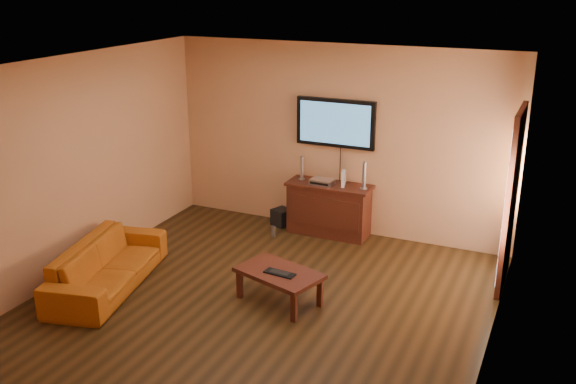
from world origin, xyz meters
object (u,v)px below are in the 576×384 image
Objects in this scene: av_receiver at (322,182)px; speaker_right at (364,177)px; speaker_left at (302,169)px; media_console at (329,209)px; subwoofer at (282,217)px; keyboard at (280,273)px; sofa at (107,258)px; game_console at (344,178)px; television at (335,123)px; coffee_table at (279,275)px; bottle at (273,232)px.

speaker_right is at bearing 5.67° from av_receiver.
speaker_left is 0.95m from speaker_right.
subwoofer is (-0.76, 0.03, -0.26)m from media_console.
speaker_left is 2.40m from keyboard.
sofa is 2.89m from subwoofer.
sofa is 5.92× the size of av_receiver.
speaker_left reaches higher than game_console.
sofa is at bearing -168.14° from keyboard.
media_console is at bearing 166.69° from game_console.
media_console is 0.70m from speaker_left.
av_receiver is at bearing -111.73° from television.
coffee_table is 2.11m from sofa.
coffee_table is (0.21, -2.33, -1.27)m from television.
speaker_right reaches higher than media_console.
media_console is 1.13× the size of coffee_table.
av_receiver is at bearing -176.53° from speaker_right.
media_console is 0.86m from bottle.
subwoofer is (-0.97, 2.17, -0.21)m from coffee_table.
coffee_table is at bearing -102.49° from game_console.
speaker_left reaches higher than keyboard.
coffee_table is 0.56× the size of sofa.
speaker_left reaches higher than sofa.
television reaches higher than bottle.
bottle is at bearing -115.54° from speaker_left.
game_console reaches higher than media_console.
sofa is 5.20× the size of keyboard.
sofa is 5.50× the size of speaker_left.
television is 3.31× the size of speaker_left.
game_console is (-0.29, -0.00, -0.07)m from speaker_right.
speaker_left is 1.93× the size of bottle.
speaker_left is at bearing 177.36° from speaker_right.
keyboard is (0.34, -2.16, -0.40)m from av_receiver.
television is 3.57× the size of av_receiver.
av_receiver is at bearing -46.53° from sofa.
subwoofer is at bearing 177.38° from media_console.
keyboard is (-0.26, -2.20, -0.54)m from speaker_right.
television is 1.67m from subwoofer.
bottle is (-0.89, -0.44, -0.79)m from game_console.
keyboard is (0.92, -1.76, 0.31)m from bottle.
speaker_left is (-0.65, 2.18, 0.59)m from coffee_table.
bottle is at bearing -166.08° from game_console.
game_console is 1.25× the size of bottle.
television is 5.11× the size of game_console.
media_console is 3.21m from sofa.
subwoofer is at bearing -34.55° from sofa.
speaker_left reaches higher than bottle.
av_receiver is (1.74, 2.60, 0.42)m from sofa.
coffee_table reaches higher than subwoofer.
keyboard is at bearing -83.57° from media_console.
media_console is at bearing 179.79° from speaker_right.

